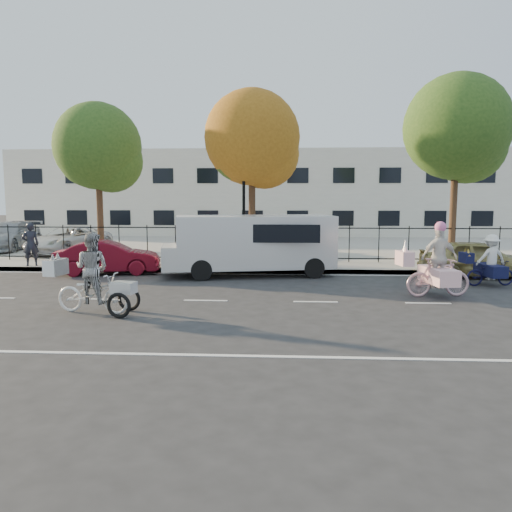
# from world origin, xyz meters

# --- Properties ---
(ground) EXTENTS (120.00, 120.00, 0.00)m
(ground) POSITION_xyz_m (0.00, 0.00, 0.00)
(ground) COLOR #333334
(road_markings) EXTENTS (60.00, 9.52, 0.01)m
(road_markings) POSITION_xyz_m (0.00, 0.00, 0.01)
(road_markings) COLOR silver
(road_markings) RESTS_ON ground
(curb) EXTENTS (60.00, 0.10, 0.15)m
(curb) POSITION_xyz_m (0.00, 5.05, 0.07)
(curb) COLOR #A8A399
(curb) RESTS_ON ground
(sidewalk) EXTENTS (60.00, 2.20, 0.15)m
(sidewalk) POSITION_xyz_m (0.00, 6.10, 0.07)
(sidewalk) COLOR #A8A399
(sidewalk) RESTS_ON ground
(parking_lot) EXTENTS (60.00, 15.60, 0.15)m
(parking_lot) POSITION_xyz_m (0.00, 15.00, 0.07)
(parking_lot) COLOR #A8A399
(parking_lot) RESTS_ON ground
(iron_fence) EXTENTS (58.00, 0.06, 1.50)m
(iron_fence) POSITION_xyz_m (0.00, 7.20, 0.90)
(iron_fence) COLOR black
(iron_fence) RESTS_ON sidewalk
(building) EXTENTS (34.00, 10.00, 6.00)m
(building) POSITION_xyz_m (0.00, 25.00, 3.00)
(building) COLOR silver
(building) RESTS_ON ground
(lamppost) EXTENTS (0.36, 0.36, 4.33)m
(lamppost) POSITION_xyz_m (0.50, 6.80, 3.11)
(lamppost) COLOR black
(lamppost) RESTS_ON sidewalk
(street_sign) EXTENTS (0.85, 0.06, 1.80)m
(street_sign) POSITION_xyz_m (-1.85, 6.80, 1.42)
(street_sign) COLOR black
(street_sign) RESTS_ON sidewalk
(zebra_trike) EXTENTS (2.32, 1.11, 1.98)m
(zebra_trike) POSITION_xyz_m (-2.52, -1.58, 0.76)
(zebra_trike) COLOR white
(zebra_trike) RESTS_ON ground
(unicorn_bike) EXTENTS (2.17, 1.53, 2.15)m
(unicorn_bike) POSITION_xyz_m (6.48, 0.91, 0.79)
(unicorn_bike) COLOR #DAA6B0
(unicorn_bike) RESTS_ON ground
(bull_bike) EXTENTS (1.81, 1.25, 1.65)m
(bull_bike) POSITION_xyz_m (8.69, 2.80, 0.66)
(bull_bike) COLOR #100F34
(bull_bike) RESTS_ON ground
(white_van) EXTENTS (6.39, 3.07, 2.16)m
(white_van) POSITION_xyz_m (0.97, 4.50, 1.19)
(white_van) COLOR silver
(white_van) RESTS_ON ground
(red_sedan) EXTENTS (3.90, 2.01, 1.22)m
(red_sedan) POSITION_xyz_m (-4.31, 4.50, 0.61)
(red_sedan) COLOR #590A18
(red_sedan) RESTS_ON ground
(gold_sedan) EXTENTS (3.97, 1.72, 1.33)m
(gold_sedan) POSITION_xyz_m (8.93, 4.50, 0.67)
(gold_sedan) COLOR tan
(gold_sedan) RESTS_ON ground
(pedestrian) EXTENTS (0.74, 0.67, 1.69)m
(pedestrian) POSITION_xyz_m (-7.70, 5.40, 1.00)
(pedestrian) COLOR black
(pedestrian) RESTS_ON sidewalk
(lot_car_a) EXTENTS (2.42, 5.01, 1.41)m
(lot_car_a) POSITION_xyz_m (-11.83, 11.11, 0.85)
(lot_car_a) COLOR #999CA0
(lot_car_a) RESTS_ON parking_lot
(lot_car_b) EXTENTS (3.27, 4.93, 1.26)m
(lot_car_b) POSITION_xyz_m (-8.12, 9.76, 0.78)
(lot_car_b) COLOR silver
(lot_car_b) RESTS_ON parking_lot
(lot_car_c) EXTENTS (1.29, 3.62, 1.19)m
(lot_car_c) POSITION_xyz_m (1.17, 9.80, 0.75)
(lot_car_c) COLOR #4F5157
(lot_car_c) RESTS_ON parking_lot
(lot_car_d) EXTENTS (2.62, 3.99, 1.26)m
(lot_car_d) POSITION_xyz_m (2.13, 9.93, 0.78)
(lot_car_d) COLOR #9C9DA3
(lot_car_d) RESTS_ON parking_lot
(tree_west) EXTENTS (3.75, 3.75, 6.87)m
(tree_west) POSITION_xyz_m (-5.81, 8.26, 4.81)
(tree_west) COLOR #442D1D
(tree_west) RESTS_ON ground
(tree_mid) EXTENTS (3.93, 3.93, 7.20)m
(tree_mid) POSITION_xyz_m (0.93, 7.53, 5.04)
(tree_mid) COLOR #442D1D
(tree_mid) RESTS_ON ground
(tree_east) EXTENTS (4.18, 4.18, 7.67)m
(tree_east) POSITION_xyz_m (9.08, 7.36, 5.37)
(tree_east) COLOR #442D1D
(tree_east) RESTS_ON ground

